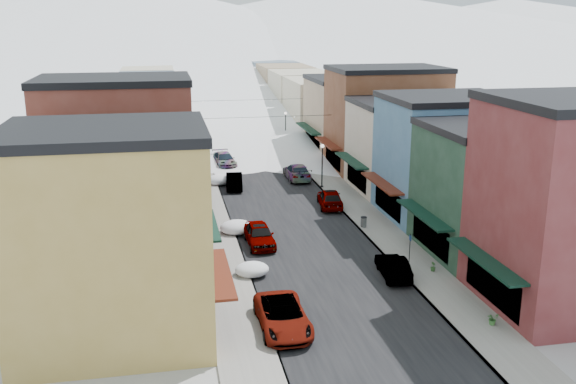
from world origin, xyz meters
name	(u,v)px	position (x,y,z in m)	size (l,w,h in m)	color
ground	(373,348)	(0.00, 0.00, 0.00)	(600.00, 600.00, 0.00)	gray
road	(238,140)	(0.00, 60.00, 0.01)	(10.00, 160.00, 0.01)	black
sidewalk_left	(191,141)	(-6.60, 60.00, 0.07)	(3.20, 160.00, 0.15)	gray
sidewalk_right	(284,138)	(6.60, 60.00, 0.07)	(3.20, 160.00, 0.15)	gray
curb_left	(202,141)	(-5.05, 60.00, 0.07)	(0.10, 160.00, 0.15)	slate
curb_right	(273,138)	(5.05, 60.00, 0.07)	(0.10, 160.00, 0.15)	slate
bldg_l_yellow	(111,235)	(-13.19, 4.00, 5.76)	(11.30, 8.70, 11.50)	#AC8A3F
bldg_l_cream	(121,208)	(-13.19, 12.50, 4.76)	(11.30, 8.20, 9.50)	beige
bldg_l_brick_near	(119,160)	(-13.69, 20.50, 6.26)	(12.30, 8.20, 12.50)	maroon
bldg_l_grayblue	(131,158)	(-13.19, 29.00, 4.51)	(11.30, 9.20, 9.00)	slate
bldg_l_brick_far	(124,131)	(-14.19, 38.00, 5.51)	(13.30, 9.20, 11.00)	maroon
bldg_l_tan	(137,120)	(-13.19, 48.00, 5.01)	(11.30, 11.20, 10.00)	#948361
bldg_r_green	(498,189)	(13.19, 12.00, 4.76)	(11.30, 9.20, 9.50)	#1B3928
bldg_r_blue	(445,157)	(13.19, 21.00, 5.26)	(11.30, 9.20, 10.50)	teal
bldg_r_cream	(411,145)	(13.69, 30.00, 4.51)	(12.30, 9.20, 9.00)	beige
bldg_r_brick_far	(385,119)	(14.19, 39.00, 5.76)	(13.30, 9.20, 11.50)	brown
bldg_r_tan	(351,115)	(13.19, 49.00, 4.76)	(11.30, 11.20, 9.50)	tan
distant_blocks	(222,93)	(0.00, 83.00, 4.00)	(34.00, 55.00, 8.00)	gray
mountain_ridge	(137,22)	(-19.47, 277.18, 14.36)	(670.00, 340.00, 34.00)	silver
overhead_cables	(249,108)	(0.00, 47.50, 6.20)	(16.40, 15.04, 0.04)	black
car_white_suv	(283,316)	(-4.28, 3.00, 0.80)	(2.65, 5.75, 1.60)	silver
car_silver_sedan	(259,235)	(-3.50, 16.66, 0.84)	(1.98, 4.91, 1.67)	#9EA2A6
car_dark_hatch	(234,181)	(-3.50, 33.57, 0.76)	(1.60, 4.60, 1.51)	black
car_silver_wagon	(224,160)	(-3.50, 43.75, 0.79)	(2.21, 5.43, 1.58)	gray
car_green_sedan	(393,267)	(4.30, 8.87, 0.73)	(1.55, 4.43, 1.46)	black
car_gray_suv	(330,198)	(4.30, 25.37, 0.86)	(2.02, 5.03, 1.71)	#999BA2
car_black_sedan	(297,172)	(3.50, 36.10, 0.83)	(2.34, 5.75, 1.67)	black
car_lane_silver	(224,134)	(-1.92, 60.70, 0.70)	(1.65, 4.10, 1.40)	#A1A4A9
car_lane_white	(238,125)	(0.99, 67.83, 0.86)	(2.84, 6.17, 1.71)	silver
fire_hydrant	(406,269)	(5.20, 8.78, 0.52)	(0.47, 0.36, 0.81)	red
parking_sign	(410,246)	(6.24, 10.89, 1.35)	(0.06, 0.28, 2.05)	black
trash_can	(364,222)	(5.45, 18.93, 0.58)	(0.50, 0.50, 0.85)	#5C5F61
streetlamp_near	(322,160)	(5.20, 31.99, 2.91)	(0.36, 0.36, 4.38)	black
streetlamp_far	(286,124)	(5.89, 55.00, 2.89)	(0.36, 0.36, 4.34)	black
planter_near	(493,319)	(7.27, 1.00, 0.49)	(0.62, 0.54, 0.69)	#3B7434
planter_far	(433,267)	(7.18, 8.96, 0.46)	(0.35, 0.35, 0.63)	#33602B
snow_pile_near	(252,269)	(-4.88, 10.89, 0.46)	(2.27, 2.60, 0.96)	white
snow_pile_mid	(237,227)	(-4.88, 19.67, 0.54)	(2.66, 2.84, 1.13)	white
snow_pile_far	(219,180)	(-4.88, 35.40, 0.51)	(2.54, 2.76, 1.07)	white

